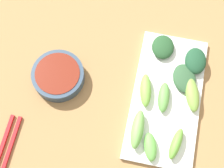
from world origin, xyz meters
TOP-DOWN VIEW (x-y plane):
  - tabletop at (0.00, 0.00)m, footprint 2.10×2.10m
  - sauce_bowl at (-0.17, -0.02)m, footprint 0.12×0.12m
  - serving_plate at (0.09, -0.02)m, footprint 0.16×0.32m
  - broccoli_stalk_0 at (0.08, -0.03)m, footprint 0.03×0.07m
  - broccoli_stalk_1 at (0.04, -0.02)m, footprint 0.04×0.08m
  - broccoli_leafy_2 at (0.14, 0.08)m, footprint 0.06×0.07m
  - broccoli_leafy_3 at (0.06, 0.10)m, footprint 0.06×0.07m
  - broccoli_stalk_4 at (0.13, -0.13)m, footprint 0.04×0.08m
  - broccoli_stalk_5 at (0.07, -0.14)m, footprint 0.04×0.07m
  - broccoli_leafy_6 at (0.12, 0.03)m, footprint 0.07×0.09m
  - broccoli_stalk_7 at (0.15, -0.01)m, footprint 0.05×0.09m
  - broccoli_stalk_8 at (0.04, -0.11)m, footprint 0.03×0.09m
  - chopsticks at (-0.24, -0.25)m, footprint 0.03×0.23m

SIDE VIEW (x-z plane):
  - tabletop at x=0.00m, z-range 0.00..0.02m
  - chopsticks at x=-0.24m, z-range 0.02..0.03m
  - serving_plate at x=0.09m, z-range 0.02..0.03m
  - sauce_bowl at x=-0.17m, z-range 0.02..0.05m
  - broccoli_leafy_6 at x=0.12m, z-range 0.03..0.05m
  - broccoli_leafy_3 at x=0.06m, z-range 0.03..0.05m
  - broccoli_stalk_5 at x=0.07m, z-range 0.03..0.05m
  - broccoli_stalk_0 at x=0.08m, z-range 0.03..0.05m
  - broccoli_stalk_7 at x=0.15m, z-range 0.03..0.05m
  - broccoli_stalk_1 at x=0.04m, z-range 0.03..0.06m
  - broccoli_leafy_2 at x=0.14m, z-range 0.03..0.06m
  - broccoli_stalk_4 at x=0.13m, z-range 0.03..0.06m
  - broccoli_stalk_8 at x=0.04m, z-range 0.03..0.06m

